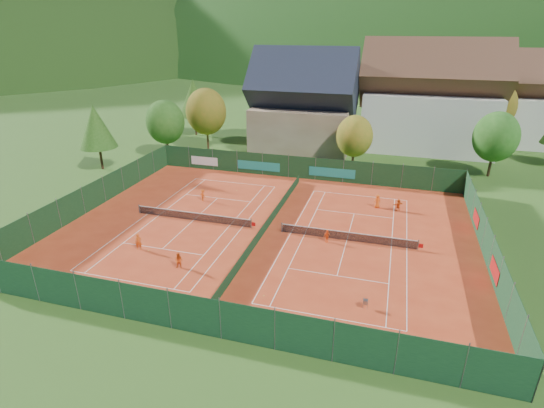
% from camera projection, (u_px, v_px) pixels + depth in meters
% --- Properties ---
extents(ground, '(600.00, 600.00, 0.00)m').
position_uv_depth(ground, '(266.00, 230.00, 42.35)').
color(ground, '#2C561A').
rests_on(ground, ground).
extents(clay_pad, '(40.00, 32.00, 0.01)m').
position_uv_depth(clay_pad, '(266.00, 230.00, 42.34)').
color(clay_pad, '#B8381B').
rests_on(clay_pad, ground).
extents(court_markings_left, '(11.03, 23.83, 0.00)m').
position_uv_depth(court_markings_left, '(193.00, 220.00, 44.41)').
color(court_markings_left, white).
rests_on(court_markings_left, ground).
extents(court_markings_right, '(11.03, 23.83, 0.00)m').
position_uv_depth(court_markings_right, '(347.00, 240.00, 40.27)').
color(court_markings_right, white).
rests_on(court_markings_right, ground).
extents(tennis_net_left, '(13.30, 0.10, 1.02)m').
position_uv_depth(tennis_net_left, '(195.00, 216.00, 44.17)').
color(tennis_net_left, '#59595B').
rests_on(tennis_net_left, ground).
extents(tennis_net_right, '(13.30, 0.10, 1.02)m').
position_uv_depth(tennis_net_right, '(349.00, 236.00, 40.03)').
color(tennis_net_right, '#59595B').
rests_on(tennis_net_right, ground).
extents(court_divider, '(0.03, 28.80, 1.00)m').
position_uv_depth(court_divider, '(266.00, 225.00, 42.15)').
color(court_divider, '#12331A').
rests_on(court_divider, ground).
extents(fence_north, '(40.00, 0.10, 3.00)m').
position_uv_depth(fence_north, '(298.00, 168.00, 56.01)').
color(fence_north, '#14391C').
rests_on(fence_north, ground).
extents(fence_south, '(40.00, 0.04, 3.00)m').
position_uv_depth(fence_south, '(194.00, 315.00, 27.63)').
color(fence_south, '#153A21').
rests_on(fence_south, ground).
extents(fence_west, '(0.04, 32.00, 3.00)m').
position_uv_depth(fence_west, '(94.00, 195.00, 46.93)').
color(fence_west, '#153B1C').
rests_on(fence_west, ground).
extents(fence_east, '(0.09, 32.00, 3.00)m').
position_uv_depth(fence_east, '(487.00, 243.00, 36.63)').
color(fence_east, '#153A1F').
rests_on(fence_east, ground).
extents(chalet, '(16.20, 12.00, 16.00)m').
position_uv_depth(chalet, '(304.00, 109.00, 67.01)').
color(chalet, tan).
rests_on(chalet, ground).
extents(hotel_block_a, '(21.60, 11.00, 17.25)m').
position_uv_depth(hotel_block_a, '(429.00, 103.00, 67.09)').
color(hotel_block_a, silver).
rests_on(hotel_block_a, ground).
extents(hotel_block_b, '(17.28, 10.00, 15.50)m').
position_uv_depth(hotel_block_b, '(515.00, 104.00, 70.83)').
color(hotel_block_b, silver).
rests_on(hotel_block_b, ground).
extents(tree_west_front, '(5.72, 5.72, 8.69)m').
position_uv_depth(tree_west_front, '(165.00, 122.00, 63.58)').
color(tree_west_front, '#473019').
rests_on(tree_west_front, ground).
extents(tree_west_mid, '(6.44, 6.44, 9.78)m').
position_uv_depth(tree_west_mid, '(206.00, 112.00, 67.58)').
color(tree_west_mid, '#452C18').
rests_on(tree_west_mid, ground).
extents(tree_west_back, '(5.60, 5.60, 10.00)m').
position_uv_depth(tree_west_back, '(194.00, 98.00, 75.93)').
color(tree_west_back, '#462F19').
rests_on(tree_west_back, ground).
extents(tree_center, '(5.01, 5.01, 7.60)m').
position_uv_depth(tree_center, '(355.00, 136.00, 58.37)').
color(tree_center, '#4B311B').
rests_on(tree_center, ground).
extents(tree_east_front, '(5.72, 5.72, 8.69)m').
position_uv_depth(tree_east_front, '(496.00, 137.00, 55.21)').
color(tree_east_front, '#463119').
rests_on(tree_east_front, ground).
extents(tree_west_side, '(5.04, 5.04, 9.00)m').
position_uv_depth(tree_west_side, '(96.00, 127.00, 57.81)').
color(tree_west_side, '#402517').
rests_on(tree_west_side, ground).
extents(tree_east_back, '(7.15, 7.15, 10.86)m').
position_uv_depth(tree_east_back, '(493.00, 106.00, 68.29)').
color(tree_east_back, '#4B301B').
rests_on(tree_east_back, ground).
extents(mountain_backdrop, '(820.00, 530.00, 242.00)m').
position_uv_depth(mountain_backdrop, '(424.00, 129.00, 256.63)').
color(mountain_backdrop, black).
rests_on(mountain_backdrop, ground).
extents(ball_hopper, '(0.34, 0.34, 0.80)m').
position_uv_depth(ball_hopper, '(366.00, 302.00, 30.49)').
color(ball_hopper, slate).
rests_on(ball_hopper, ground).
extents(loose_ball_0, '(0.07, 0.07, 0.07)m').
position_uv_depth(loose_ball_0, '(149.00, 251.00, 38.39)').
color(loose_ball_0, '#CCD833').
rests_on(loose_ball_0, ground).
extents(loose_ball_1, '(0.07, 0.07, 0.07)m').
position_uv_depth(loose_ball_1, '(264.00, 296.00, 32.04)').
color(loose_ball_1, '#CCD833').
rests_on(loose_ball_1, ground).
extents(loose_ball_2, '(0.07, 0.07, 0.07)m').
position_uv_depth(loose_ball_2, '(275.00, 204.00, 48.33)').
color(loose_ball_2, '#CCD833').
rests_on(loose_ball_2, ground).
extents(loose_ball_3, '(0.07, 0.07, 0.07)m').
position_uv_depth(loose_ball_3, '(237.00, 191.00, 52.21)').
color(loose_ball_3, '#CCD833').
rests_on(loose_ball_3, ground).
extents(loose_ball_4, '(0.07, 0.07, 0.07)m').
position_uv_depth(loose_ball_4, '(379.00, 249.00, 38.76)').
color(loose_ball_4, '#CCD833').
rests_on(loose_ball_4, ground).
extents(player_left_near, '(0.68, 0.58, 1.58)m').
position_uv_depth(player_left_near, '(139.00, 242.00, 38.36)').
color(player_left_near, '#CD4B12').
rests_on(player_left_near, ground).
extents(player_left_mid, '(0.77, 0.63, 1.44)m').
position_uv_depth(player_left_mid, '(179.00, 261.00, 35.43)').
color(player_left_mid, '#DA4B13').
rests_on(player_left_mid, ground).
extents(player_left_far, '(1.03, 0.85, 1.38)m').
position_uv_depth(player_left_far, '(203.00, 195.00, 49.08)').
color(player_left_far, '#E55114').
rests_on(player_left_far, ground).
extents(player_right_near, '(0.72, 0.78, 1.28)m').
position_uv_depth(player_right_near, '(327.00, 236.00, 39.73)').
color(player_right_near, '#FA5816').
rests_on(player_right_near, ground).
extents(player_right_far_a, '(0.89, 0.77, 1.54)m').
position_uv_depth(player_right_far_a, '(377.00, 201.00, 47.20)').
color(player_right_far_a, '#ED5915').
rests_on(player_right_far_a, ground).
extents(player_right_far_b, '(1.25, 1.10, 1.37)m').
position_uv_depth(player_right_far_b, '(398.00, 205.00, 46.43)').
color(player_right_far_b, '#DC4E13').
rests_on(player_right_far_b, ground).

